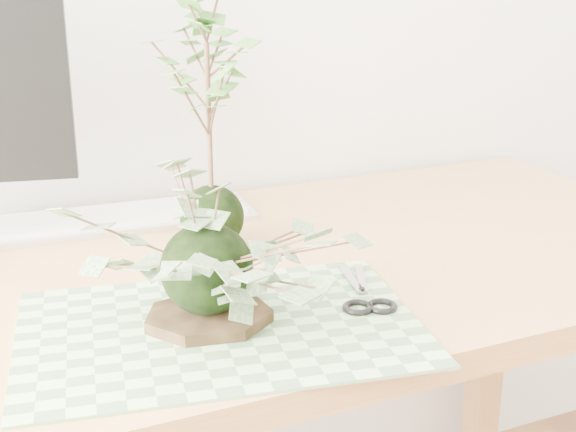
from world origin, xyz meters
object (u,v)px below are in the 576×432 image
object	(u,v)px
ivy_kokedama	(205,227)
keyboard	(114,219)
maple_kokedama	(207,60)
desk	(219,324)

from	to	relation	value
ivy_kokedama	keyboard	world-z (taller)	ivy_kokedama
ivy_kokedama	keyboard	size ratio (longest dim) A/B	0.69
maple_kokedama	keyboard	bearing A→B (deg)	123.89
desk	maple_kokedama	bearing A→B (deg)	74.97
desk	maple_kokedama	size ratio (longest dim) A/B	3.89
ivy_kokedama	keyboard	xyz separation A→B (m)	(-0.02, 0.43, -0.12)
maple_kokedama	keyboard	world-z (taller)	maple_kokedama
keyboard	ivy_kokedama	bearing A→B (deg)	-82.68
desk	ivy_kokedama	xyz separation A→B (m)	(-0.07, -0.17, 0.22)
desk	ivy_kokedama	world-z (taller)	ivy_kokedama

